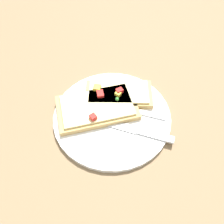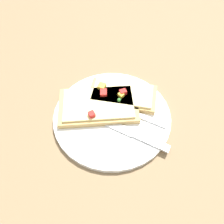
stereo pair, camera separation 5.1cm
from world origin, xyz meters
TOP-DOWN VIEW (x-y plane):
  - ground_plane at (0.00, 0.00)m, footprint 4.00×4.00m
  - plate at (0.00, 0.00)m, footprint 0.28×0.28m
  - fork at (-0.02, 0.02)m, footprint 0.09×0.19m
  - knife at (0.05, 0.04)m, footprint 0.10×0.21m
  - pizza_slice_main at (-0.02, -0.03)m, footprint 0.14×0.21m
  - pizza_slice_corner at (-0.06, 0.02)m, footprint 0.10×0.17m
  - crumb_scatter at (0.00, 0.00)m, footprint 0.02×0.02m

SIDE VIEW (x-z plane):
  - ground_plane at x=0.00m, z-range 0.00..0.00m
  - plate at x=0.00m, z-range 0.00..0.01m
  - fork at x=-0.02m, z-range 0.01..0.02m
  - knife at x=0.05m, z-range 0.01..0.02m
  - crumb_scatter at x=0.00m, z-range 0.01..0.02m
  - pizza_slice_main at x=-0.02m, z-range 0.01..0.04m
  - pizza_slice_corner at x=-0.06m, z-range 0.01..0.04m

